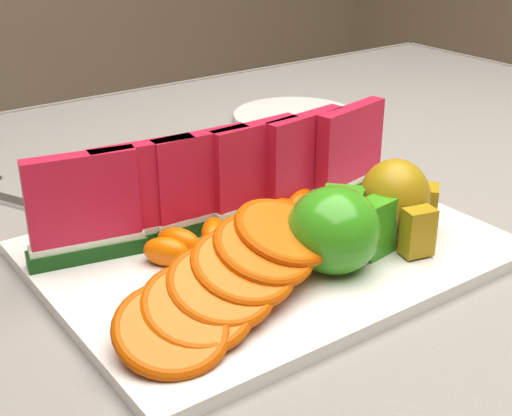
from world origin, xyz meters
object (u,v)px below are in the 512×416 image
pear_cluster (398,200)px  fork (8,198)px  apple_cluster (338,229)px  platter (268,250)px  side_plate (295,117)px

pear_cluster → fork: size_ratio=0.47×
apple_cluster → pear_cluster: pear_cluster is taller
platter → fork: platter is taller
apple_cluster → platter: bearing=114.8°
platter → side_plate: bearing=48.0°
side_plate → fork: bearing=-174.3°
pear_cluster → fork: (-0.26, 0.33, -0.05)m
side_plate → fork: (-0.43, -0.04, -0.00)m
pear_cluster → side_plate: 0.41m
apple_cluster → fork: (-0.18, 0.33, -0.04)m
side_plate → fork: 0.44m
platter → side_plate: 0.42m
side_plate → fork: size_ratio=1.15×
side_plate → platter: bearing=-132.0°
apple_cluster → pear_cluster: 0.08m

